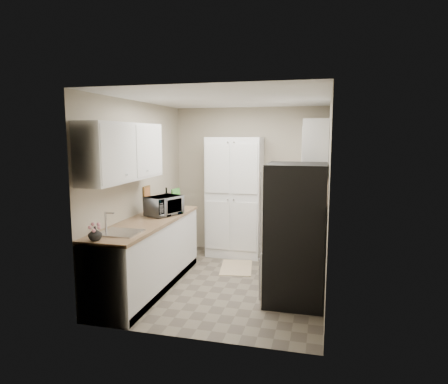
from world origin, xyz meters
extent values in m
plane|color=#665B4C|center=(0.00, 0.00, 0.00)|extent=(3.20, 3.20, 0.00)
cube|color=#B4A791|center=(0.00, 1.60, 1.25)|extent=(2.60, 0.04, 2.50)
cube|color=#B4A791|center=(0.00, -1.60, 1.25)|extent=(2.60, 0.04, 2.50)
cube|color=#B4A791|center=(-1.30, 0.00, 1.25)|extent=(0.04, 3.20, 2.50)
cube|color=#B4A791|center=(1.30, 0.00, 1.25)|extent=(0.04, 3.20, 2.50)
cube|color=white|center=(0.00, 0.00, 2.50)|extent=(2.60, 3.20, 0.04)
cube|color=silver|center=(-1.13, -0.75, 1.83)|extent=(0.33, 1.60, 0.70)
cube|color=silver|center=(1.13, 0.82, 1.89)|extent=(0.33, 1.55, 0.58)
cube|color=#99999E|center=(1.07, 0.39, 1.52)|extent=(0.45, 0.76, 0.13)
cube|color=#B7B7BC|center=(-0.99, -1.15, 0.93)|extent=(0.45, 0.40, 0.02)
cube|color=brown|center=(-1.29, 0.20, 1.18)|extent=(0.02, 0.22, 0.22)
cube|color=silver|center=(-0.20, 1.32, 1.00)|extent=(0.90, 0.55, 2.00)
cube|color=silver|center=(-0.99, -0.43, 0.44)|extent=(0.60, 2.30, 0.88)
cube|color=#846647|center=(-0.99, -0.43, 0.90)|extent=(0.63, 2.33, 0.04)
cube|color=silver|center=(0.99, 1.19, 0.44)|extent=(0.60, 0.80, 0.88)
cube|color=#846647|center=(0.99, 1.19, 0.90)|extent=(0.63, 0.83, 0.04)
cube|color=#B7B7BC|center=(0.97, 0.39, 0.45)|extent=(0.64, 0.76, 0.90)
cube|color=black|center=(0.97, 0.39, 0.92)|extent=(0.66, 0.78, 0.03)
cube|color=black|center=(1.26, 0.39, 1.02)|extent=(0.06, 0.76, 0.22)
cube|color=#F1A29C|center=(0.60, 0.25, 0.55)|extent=(0.01, 0.16, 0.42)
cube|color=#FAF0CD|center=(0.60, 0.49, 0.55)|extent=(0.01, 0.16, 0.42)
cube|color=#B7B7BC|center=(0.94, -0.41, 0.85)|extent=(0.70, 0.72, 1.70)
imported|color=#A4A5A9|center=(-0.91, -0.05, 1.05)|extent=(0.49, 0.57, 0.27)
cylinder|color=black|center=(-1.08, 0.46, 1.07)|extent=(0.07, 0.07, 0.29)
imported|color=silver|center=(-1.09, -1.50, 1.00)|extent=(0.19, 0.19, 0.15)
cube|color=#3C8B33|center=(-0.97, 0.62, 1.06)|extent=(0.05, 0.23, 0.29)
cube|color=#B1B2B6|center=(0.93, 1.24, 1.04)|extent=(0.40, 0.47, 0.24)
cube|color=#C8AE87|center=(-0.02, 0.63, 0.01)|extent=(0.58, 0.81, 0.01)
camera|label=1|loc=(1.25, -5.17, 2.03)|focal=32.00mm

